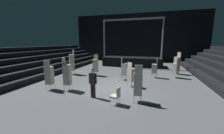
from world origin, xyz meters
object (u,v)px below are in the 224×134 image
Objects in this scene: chair_stack_mid_right at (67,74)px; chair_stack_mid_centre at (49,75)px; chair_stack_rear_left at (155,68)px; chair_stack_aisle_left at (72,62)px; stage_riser at (132,61)px; loose_chair_near_man at (116,95)px; chair_stack_mid_left at (124,69)px; chair_stack_front_left at (131,74)px; chair_stack_rear_centre at (177,63)px; chair_stack_front_right at (138,84)px; man_with_tie at (93,81)px; chair_stack_rear_right at (96,65)px; chair_stack_aisle_right at (176,68)px.

chair_stack_mid_centre is (-1.24, -0.21, -0.08)m from chair_stack_mid_right.
chair_stack_aisle_left is at bearing 104.67° from chair_stack_rear_left.
loose_chair_near_man is (0.81, -12.11, -0.16)m from stage_riser.
stage_riser is 4.17× the size of chair_stack_mid_left.
chair_stack_front_left is at bearing -151.59° from chair_stack_aisle_left.
chair_stack_mid_left is 0.85× the size of chair_stack_rear_centre.
chair_stack_mid_centre is (-5.21, -2.16, 0.13)m from chair_stack_front_left.
chair_stack_mid_left is 1.99× the size of loose_chair_near_man.
chair_stack_aisle_left reaches higher than chair_stack_front_right.
chair_stack_rear_left is at bearing -7.53° from loose_chair_near_man.
chair_stack_front_left is 0.88× the size of chair_stack_mid_centre.
man_with_tie is 0.78× the size of chair_stack_rear_centre.
chair_stack_rear_right is at bearing 42.22° from loose_chair_near_man.
chair_stack_rear_centre is at bearing -16.48° from loose_chair_near_man.
chair_stack_mid_centre is at bearing 136.07° from chair_stack_rear_left.
chair_stack_rear_left is (6.88, 5.30, -0.17)m from chair_stack_mid_centre.
stage_riser is 6.49m from chair_stack_rear_left.
chair_stack_mid_centre is at bearing 168.93° from chair_stack_front_right.
chair_stack_mid_left is at bearing 128.17° from chair_stack_mid_right.
stage_riser is 3.53× the size of chair_stack_mid_right.
man_with_tie is 5.38m from chair_stack_rear_right.
chair_stack_front_left is 5.65m from chair_stack_mid_centre.
chair_stack_rear_centre is at bearing 29.00° from chair_stack_mid_centre.
chair_stack_aisle_left is 1.38× the size of chair_stack_aisle_right.
chair_stack_mid_left is (-0.88, 1.67, 0.04)m from chair_stack_front_left.
man_with_tie is at bearing -93.47° from stage_riser.
man_with_tie is at bearing 82.05° from loose_chair_near_man.
chair_stack_mid_centre is 8.69m from chair_stack_rear_left.
chair_stack_mid_right reaches higher than chair_stack_mid_centre.
chair_stack_rear_left is at bearing -125.47° from chair_stack_aisle_left.
stage_riser reaches higher than chair_stack_mid_right.
chair_stack_mid_centre is at bearing -122.70° from chair_stack_front_left.
stage_riser is at bearing 154.15° from chair_stack_mid_right.
chair_stack_front_left is 1.00× the size of chair_stack_aisle_right.
chair_stack_aisle_right is at bearing 57.52° from chair_stack_front_right.
chair_stack_aisle_right is at bearing -176.89° from chair_stack_rear_right.
chair_stack_mid_right is (-2.13, 0.69, 0.13)m from man_with_tie.
chair_stack_rear_right is (-2.65, -6.60, 0.33)m from stage_riser.
chair_stack_mid_right reaches higher than chair_stack_front_right.
chair_stack_aisle_right is at bearing 107.86° from chair_stack_mid_left.
chair_stack_aisle_left is (-10.15, -2.97, 0.13)m from chair_stack_rear_centre.
chair_stack_front_right is 4.69m from chair_stack_mid_right.
chair_stack_rear_centre is at bearing -115.33° from chair_stack_aisle_left.
man_with_tie is at bearing 175.29° from chair_stack_front_right.
chair_stack_front_left is 6.53m from chair_stack_rear_centre.
loose_chair_near_man is at bearing 170.84° from chair_stack_rear_left.
chair_stack_front_left is 3.56m from chair_stack_rear_left.
chair_stack_mid_centre is 11.73m from chair_stack_rear_centre.
chair_stack_front_right reaches higher than man_with_tie.
chair_stack_front_right is 5.72m from chair_stack_rear_left.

